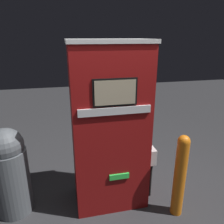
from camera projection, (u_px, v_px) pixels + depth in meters
The scene contains 4 objects.
ground_plane at pixel (114, 213), 2.56m from camera, with size 14.00×14.00×0.00m, color #2D2D30.
gas_pump at pixel (110, 128), 2.49m from camera, with size 0.94×0.57×1.94m.
safety_bollard at pixel (180, 174), 2.40m from camera, with size 0.13×0.13×0.99m.
trash_bin at pixel (10, 171), 2.44m from camera, with size 0.41×0.41×1.04m.
Camera 1 is at (-0.47, -1.97, 1.96)m, focal length 35.00 mm.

